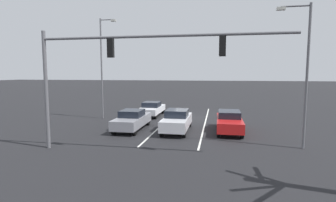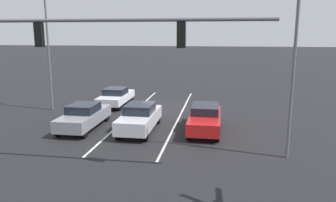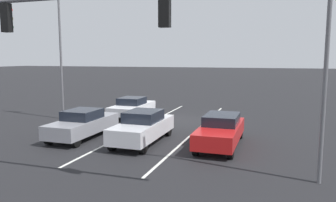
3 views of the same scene
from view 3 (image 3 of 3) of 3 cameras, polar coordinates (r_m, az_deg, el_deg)
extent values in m
plane|color=black|center=(21.89, 2.35, -3.32)|extent=(240.00, 240.00, 0.00)
cube|color=silver|center=(19.24, 5.27, -4.84)|extent=(0.12, 16.71, 0.01)
cube|color=silver|center=(20.26, -4.13, -4.20)|extent=(0.12, 16.71, 0.01)
cube|color=silver|center=(16.02, -4.42, -4.85)|extent=(1.73, 4.60, 0.73)
cube|color=black|center=(15.98, -4.31, -2.62)|extent=(1.52, 1.88, 0.51)
cube|color=red|center=(17.85, 0.18, -2.95)|extent=(0.24, 0.06, 0.12)
cube|color=red|center=(18.25, -3.43, -2.73)|extent=(0.24, 0.06, 0.12)
cylinder|color=black|center=(14.28, -4.37, -7.89)|extent=(0.22, 0.65, 0.65)
cylinder|color=black|center=(14.90, -9.63, -7.33)|extent=(0.22, 0.65, 0.65)
cylinder|color=black|center=(17.42, 0.03, -5.05)|extent=(0.22, 0.65, 0.65)
cylinder|color=black|center=(17.92, -4.44, -4.71)|extent=(0.22, 0.65, 0.65)
cube|color=red|center=(15.56, 9.10, -5.43)|extent=(1.73, 4.73, 0.68)
cube|color=black|center=(15.77, 9.34, -3.14)|extent=(1.52, 2.12, 0.46)
cube|color=red|center=(17.71, 12.27, -3.37)|extent=(0.24, 0.06, 0.12)
cube|color=red|center=(17.87, 8.41, -3.17)|extent=(0.24, 0.06, 0.12)
cylinder|color=black|center=(13.82, 10.87, -8.58)|extent=(0.22, 0.63, 0.63)
cylinder|color=black|center=(14.07, 4.88, -8.18)|extent=(0.22, 0.63, 0.63)
cylinder|color=black|center=(17.29, 12.46, -5.36)|extent=(0.22, 0.63, 0.63)
cylinder|color=black|center=(17.49, 7.66, -5.10)|extent=(0.22, 0.63, 0.63)
cube|color=gray|center=(17.58, -14.57, -4.11)|extent=(1.73, 4.62, 0.68)
cube|color=black|center=(17.46, -14.67, -2.26)|extent=(1.52, 1.82, 0.48)
cube|color=red|center=(19.17, -9.37, -2.50)|extent=(0.24, 0.06, 0.12)
cube|color=red|center=(19.76, -12.49, -2.28)|extent=(0.24, 0.06, 0.12)
cylinder|color=black|center=(15.83, -15.75, -6.69)|extent=(0.22, 0.61, 0.61)
cylinder|color=black|center=(16.69, -19.97, -6.14)|extent=(0.22, 0.61, 0.61)
cylinder|color=black|center=(18.76, -9.72, -4.31)|extent=(0.22, 0.61, 0.61)
cylinder|color=black|center=(19.49, -13.55, -3.97)|extent=(0.22, 0.61, 0.61)
cube|color=silver|center=(23.09, -6.23, -1.22)|extent=(1.77, 4.51, 0.55)
cube|color=black|center=(22.95, -6.33, 0.03)|extent=(1.56, 1.76, 0.48)
cube|color=red|center=(24.85, -2.81, -0.25)|extent=(0.24, 0.06, 0.12)
cube|color=red|center=(25.32, -5.43, -0.13)|extent=(0.24, 0.06, 0.12)
cylinder|color=black|center=(21.34, -6.23, -2.70)|extent=(0.22, 0.69, 0.69)
cylinder|color=black|center=(22.00, -9.82, -2.45)|extent=(0.22, 0.69, 0.69)
cylinder|color=black|center=(24.35, -2.98, -1.39)|extent=(0.22, 0.69, 0.69)
cylinder|color=black|center=(24.93, -6.22, -1.22)|extent=(0.22, 0.69, 0.69)
cube|color=black|center=(9.57, -0.58, 15.53)|extent=(0.32, 0.22, 0.95)
sphere|color=red|center=(9.76, -0.27, 17.06)|extent=(0.20, 0.20, 0.20)
sphere|color=#4C420C|center=(9.72, -0.27, 15.40)|extent=(0.20, 0.20, 0.20)
sphere|color=#0A3814|center=(9.68, -0.27, 13.73)|extent=(0.20, 0.20, 0.20)
cube|color=black|center=(12.56, -26.33, 12.85)|extent=(0.32, 0.22, 0.95)
sphere|color=red|center=(12.71, -25.88, 14.10)|extent=(0.20, 0.20, 0.20)
sphere|color=#4C420C|center=(12.68, -25.81, 12.82)|extent=(0.20, 0.20, 0.20)
sphere|color=#0A3814|center=(12.65, -25.73, 11.54)|extent=(0.20, 0.20, 0.20)
cylinder|color=slate|center=(23.02, -18.19, 8.14)|extent=(0.14, 0.14, 9.03)
cylinder|color=slate|center=(11.53, 25.84, 5.86)|extent=(0.14, 0.14, 7.86)
camera|label=1|loc=(5.08, -121.36, -3.11)|focal=28.00mm
camera|label=2|loc=(3.84, -136.25, 15.91)|focal=35.00mm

